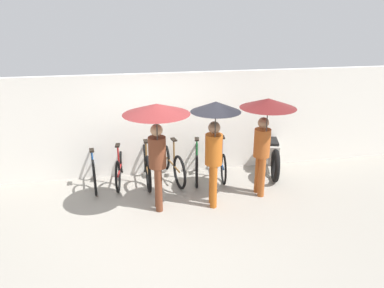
{
  "coord_description": "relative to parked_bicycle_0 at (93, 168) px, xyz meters",
  "views": [
    {
      "loc": [
        -0.71,
        -5.85,
        3.57
      ],
      "look_at": [
        0.62,
        1.1,
        1.0
      ],
      "focal_mm": 35.0,
      "sensor_mm": 36.0,
      "label": 1
    }
  ],
  "objects": [
    {
      "name": "pedestrian_center",
      "position": [
        2.27,
        -1.43,
        1.18
      ],
      "size": [
        0.88,
        0.88,
        2.07
      ],
      "rotation": [
        0.0,
        0.0,
        3.02
      ],
      "color": "#B25619",
      "rests_on": "ground"
    },
    {
      "name": "parked_bicycle_0",
      "position": [
        0.0,
        0.0,
        0.0
      ],
      "size": [
        0.44,
        1.71,
        1.01
      ],
      "rotation": [
        0.0,
        0.0,
        1.67
      ],
      "color": "black",
      "rests_on": "ground"
    },
    {
      "name": "parked_bicycle_5",
      "position": [
        2.8,
        0.0,
        -0.03
      ],
      "size": [
        0.44,
        1.64,
        1.06
      ],
      "rotation": [
        0.0,
        0.0,
        1.44
      ],
      "color": "black",
      "rests_on": "ground"
    },
    {
      "name": "parked_bicycle_4",
      "position": [
        2.24,
        -0.03,
        -0.02
      ],
      "size": [
        0.51,
        1.66,
        0.99
      ],
      "rotation": [
        0.0,
        0.0,
        1.37
      ],
      "color": "black",
      "rests_on": "ground"
    },
    {
      "name": "pedestrian_trailing",
      "position": [
        3.32,
        -1.18,
        1.22
      ],
      "size": [
        1.05,
        1.05,
        2.02
      ],
      "rotation": [
        0.0,
        0.0,
        3.22
      ],
      "color": "#9E4C1E",
      "rests_on": "ground"
    },
    {
      "name": "pedestrian_leading",
      "position": [
        1.25,
        -1.39,
        1.3
      ],
      "size": [
        1.16,
        1.16,
        2.07
      ],
      "rotation": [
        0.0,
        0.0,
        3.12
      ],
      "color": "brown",
      "rests_on": "ground"
    },
    {
      "name": "parked_bicycle_3",
      "position": [
        1.68,
        0.01,
        -0.01
      ],
      "size": [
        0.5,
        1.76,
        1.07
      ],
      "rotation": [
        0.0,
        0.0,
        1.75
      ],
      "color": "black",
      "rests_on": "ground"
    },
    {
      "name": "parked_bicycle_2",
      "position": [
        1.12,
        -0.01,
        0.01
      ],
      "size": [
        0.44,
        1.79,
        1.1
      ],
      "rotation": [
        0.0,
        0.0,
        1.58
      ],
      "color": "black",
      "rests_on": "ground"
    },
    {
      "name": "motorcycle",
      "position": [
        4.04,
        0.05,
        0.02
      ],
      "size": [
        0.79,
        2.0,
        0.93
      ],
      "rotation": [
        0.0,
        0.0,
        1.3
      ],
      "color": "black",
      "rests_on": "ground"
    },
    {
      "name": "parked_bicycle_1",
      "position": [
        0.56,
        0.05,
        -0.03
      ],
      "size": [
        0.44,
        1.63,
        1.03
      ],
      "rotation": [
        0.0,
        0.0,
        1.47
      ],
      "color": "black",
      "rests_on": "ground"
    },
    {
      "name": "back_wall",
      "position": [
        1.4,
        0.39,
        0.75
      ],
      "size": [
        12.04,
        0.12,
        2.28
      ],
      "color": "silver",
      "rests_on": "ground"
    },
    {
      "name": "ground_plane",
      "position": [
        1.4,
        -1.7,
        -0.39
      ],
      "size": [
        30.0,
        30.0,
        0.0
      ],
      "primitive_type": "plane",
      "color": "gray"
    }
  ]
}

